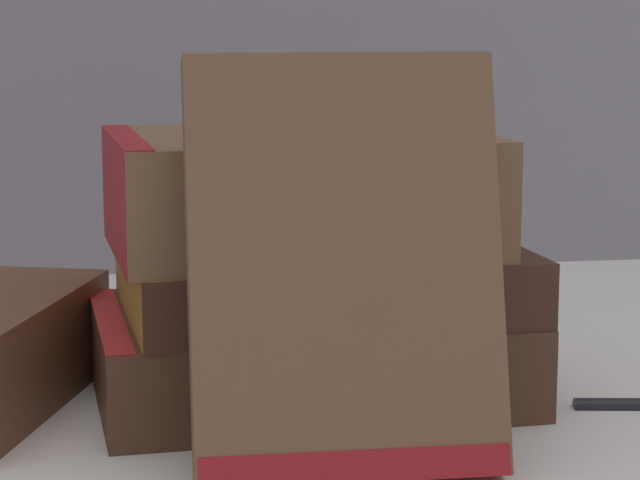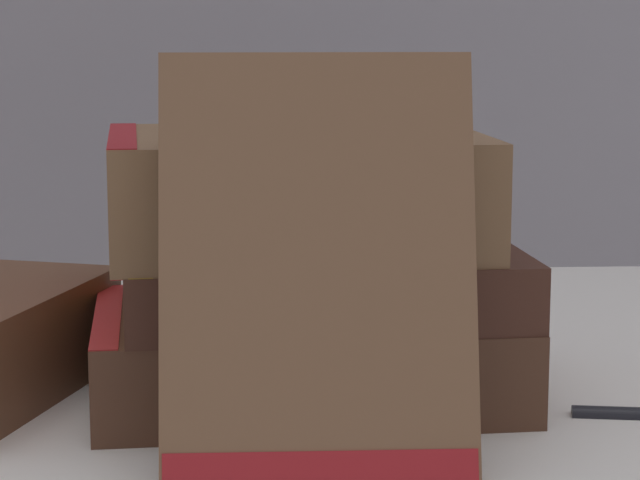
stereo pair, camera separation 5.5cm
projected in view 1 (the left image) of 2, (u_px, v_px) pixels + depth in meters
name	position (u px, v px, depth m)	size (l,w,h in m)	color
ground_plane	(270.00, 431.00, 0.56)	(3.00, 3.00, 0.00)	white
book_flat_bottom	(296.00, 354.00, 0.61)	(0.20, 0.14, 0.04)	#4C2D1E
book_flat_middle	(311.00, 279.00, 0.60)	(0.19, 0.14, 0.03)	#422319
book_flat_top	(288.00, 192.00, 0.59)	(0.17, 0.13, 0.05)	brown
book_leaning_front	(345.00, 280.00, 0.50)	(0.12, 0.06, 0.16)	brown
pocket_watch	(350.00, 127.00, 0.59)	(0.06, 0.06, 0.01)	silver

